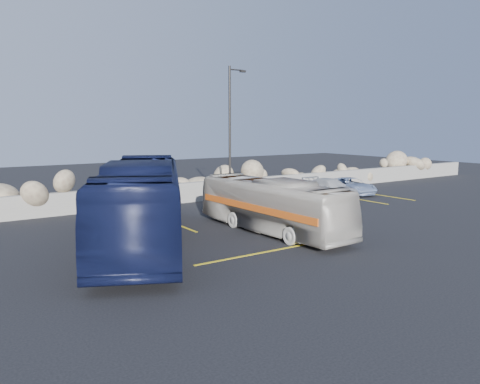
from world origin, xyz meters
TOP-DOWN VIEW (x-y plane):
  - ground at (0.00, 0.00)m, footprint 90.00×90.00m
  - seawall at (0.00, 12.00)m, footprint 60.00×0.40m
  - riprap_pile at (0.00, 13.20)m, footprint 54.00×2.80m
  - parking_lines at (4.64, 5.57)m, footprint 18.16×9.36m
  - lamppost at (2.56, 9.50)m, footprint 1.14×0.18m
  - vintage_bus at (0.28, 2.73)m, footprint 2.20×8.56m
  - tour_coach at (-5.25, 3.90)m, footprint 7.71×11.95m
  - car_a at (3.69, 8.55)m, footprint 1.99×4.30m
  - car_b at (6.24, 8.38)m, footprint 1.40×3.77m
  - car_c at (9.70, 8.48)m, footprint 1.73×4.16m
  - car_d at (11.87, 8.76)m, footprint 2.26×4.18m

SIDE VIEW (x-z plane):
  - ground at x=0.00m, z-range 0.00..0.00m
  - parking_lines at x=4.64m, z-range 0.00..0.01m
  - car_d at x=11.87m, z-range 0.00..1.12m
  - seawall at x=0.00m, z-range 0.00..1.20m
  - car_c at x=9.70m, z-range 0.00..1.20m
  - car_b at x=6.24m, z-range 0.00..1.23m
  - car_a at x=3.69m, z-range 0.00..1.43m
  - vintage_bus at x=0.28m, z-range 0.00..2.37m
  - riprap_pile at x=0.00m, z-range 0.00..2.60m
  - tour_coach at x=-5.25m, z-range 0.00..3.32m
  - lamppost at x=2.56m, z-range 0.30..8.30m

